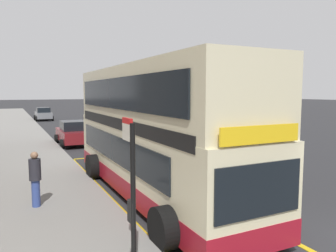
{
  "coord_description": "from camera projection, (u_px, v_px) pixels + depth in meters",
  "views": [
    {
      "loc": [
        -6.86,
        -4.84,
        3.54
      ],
      "look_at": [
        -1.21,
        6.59,
        2.21
      ],
      "focal_mm": 34.73,
      "sensor_mm": 36.0,
      "label": 1
    }
  ],
  "objects": [
    {
      "name": "pedestrian_waiting_near_sign",
      "position": [
        35.0,
        177.0,
        9.61
      ],
      "size": [
        0.34,
        0.34,
        1.66
      ],
      "color": "#33478C",
      "rests_on": "pavement_near"
    },
    {
      "name": "parked_car_silver_far",
      "position": [
        112.0,
        114.0,
        41.09
      ],
      "size": [
        2.09,
        4.2,
        1.62
      ],
      "rotation": [
        0.0,
        0.0,
        3.1
      ],
      "color": "#B2B5BA",
      "rests_on": "ground"
    },
    {
      "name": "ground_plane",
      "position": [
        77.0,
        124.0,
        36.24
      ],
      "size": [
        260.0,
        260.0,
        0.0
      ],
      "primitive_type": "plane",
      "color": "#28282B"
    },
    {
      "name": "parked_car_maroon_across",
      "position": [
        73.0,
        133.0,
        21.86
      ],
      "size": [
        2.09,
        4.2,
        1.62
      ],
      "rotation": [
        0.0,
        0.0,
        0.01
      ],
      "color": "maroon",
      "rests_on": "ground"
    },
    {
      "name": "double_decker_bus",
      "position": [
        152.0,
        135.0,
        11.13
      ],
      "size": [
        3.18,
        10.68,
        4.4
      ],
      "color": "beige",
      "rests_on": "ground"
    },
    {
      "name": "bus_stop_sign",
      "position": [
        132.0,
        190.0,
        5.64
      ],
      "size": [
        0.09,
        0.51,
        2.95
      ],
      "color": "black",
      "rests_on": "pavement_near"
    },
    {
      "name": "pavement_near",
      "position": [
        7.0,
        126.0,
        33.15
      ],
      "size": [
        6.0,
        76.0,
        0.14
      ],
      "primitive_type": "cube",
      "color": "gray",
      "rests_on": "ground"
    },
    {
      "name": "parked_car_grey_ahead",
      "position": [
        43.0,
        114.0,
        40.96
      ],
      "size": [
        2.09,
        4.2,
        1.62
      ],
      "rotation": [
        0.0,
        0.0,
        3.09
      ],
      "color": "slate",
      "rests_on": "ground"
    },
    {
      "name": "parked_car_black_behind",
      "position": [
        125.0,
        116.0,
        36.73
      ],
      "size": [
        2.09,
        4.2,
        1.62
      ],
      "rotation": [
        0.0,
        0.0,
        -0.05
      ],
      "color": "black",
      "rests_on": "ground"
    },
    {
      "name": "bus_bay_markings",
      "position": [
        149.0,
        190.0,
        11.74
      ],
      "size": [
        3.16,
        13.74,
        0.01
      ],
      "color": "gold",
      "rests_on": "ground"
    }
  ]
}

